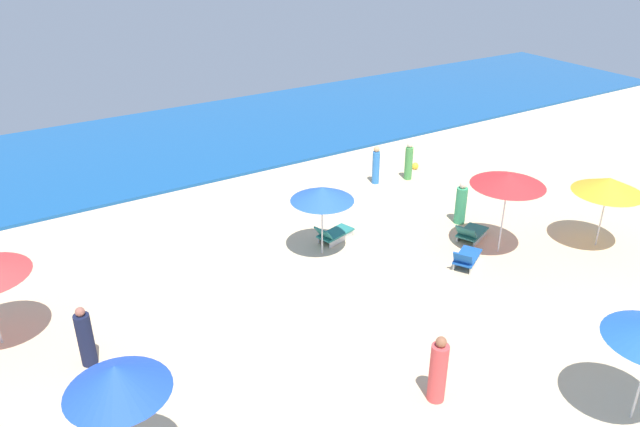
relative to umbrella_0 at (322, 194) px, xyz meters
name	(u,v)px	position (x,y,z in m)	size (l,w,h in m)	color
ocean	(150,147)	(-1.57, 12.12, -1.99)	(60.00, 10.28, 0.12)	#165296
umbrella_0	(322,194)	(0.00, 0.00, 0.00)	(1.94, 1.94, 2.27)	silver
lounge_chair_0_0	(333,234)	(0.73, 0.48, -1.80)	(1.49, 0.91, 0.68)	silver
umbrella_1	(609,185)	(7.74, -4.23, 0.05)	(2.15, 2.15, 2.35)	silver
umbrella_4	(116,379)	(-7.59, -5.45, 0.47)	(1.87, 1.87, 2.79)	silver
umbrella_5	(508,180)	(4.76, -2.86, 0.42)	(2.24, 2.24, 2.67)	silver
lounge_chair_5_0	(467,258)	(3.29, -2.95, -1.78)	(1.41, 1.15, 0.70)	silver
lounge_chair_5_1	(471,233)	(4.59, -1.81, -1.81)	(1.47, 1.12, 0.68)	silver
beachgoer_0	(409,162)	(6.06, 3.21, -1.34)	(0.43, 0.43, 1.52)	#499A4C
beachgoer_1	(376,166)	(4.71, 3.56, -1.32)	(0.36, 0.36, 1.52)	#327ED8
beachgoer_4	(438,371)	(-1.29, -6.76, -1.28)	(0.55, 0.55, 1.67)	#DF4A4C
beachgoer_5	(85,338)	(-7.48, -1.50, -1.32)	(0.49, 0.49, 1.59)	#161C3A
beachgoer_6	(461,204)	(5.13, -0.72, -1.36)	(0.47, 0.47, 1.51)	#399E68
beach_ball_0	(415,166)	(6.98, 3.86, -1.91)	(0.28, 0.28, 0.28)	yellow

